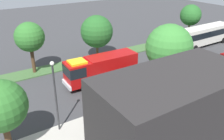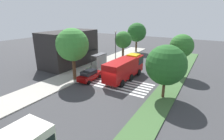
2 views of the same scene
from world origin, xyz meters
name	(u,v)px [view 1 (image 1 of 2)]	position (x,y,z in m)	size (l,w,h in m)	color
ground_plane	(128,74)	(0.00, 0.00, 0.00)	(120.00, 120.00, 0.00)	#38383A
sidewalk	(172,100)	(0.00, 8.19, 0.07)	(60.00, 4.92, 0.14)	#ADA89E
median_strip	(102,57)	(0.00, -7.23, 0.07)	(60.00, 3.00, 0.14)	#3D6033
crosswalk	(117,77)	(1.91, 0.00, 0.01)	(4.95, 10.32, 0.01)	silver
fire_truck	(99,68)	(4.53, 0.01, 1.98)	(9.57, 3.10, 3.55)	#A50C0C
parked_car_east	(145,83)	(0.85, 4.53, 0.89)	(4.55, 2.05, 1.73)	#720505
transit_bus	(205,34)	(-19.10, -2.58, 2.06)	(11.48, 2.97, 3.47)	silver
bus_stop_shelter	(108,102)	(7.69, 7.13, 1.89)	(3.50, 1.40, 2.46)	#4C4C51
bench_near_shelter	(140,101)	(3.69, 7.14, 0.59)	(1.60, 0.50, 0.90)	#2D472D
street_lamp	(55,92)	(12.42, 6.33, 4.06)	(0.36, 0.36, 6.71)	#2D2D30
storefront_building	(172,116)	(5.98, 13.62, 3.49)	(11.91, 6.75, 6.98)	#282626
sidewalk_tree_west	(169,48)	(-0.24, 6.73, 5.73)	(5.02, 5.02, 8.13)	#47301E
sidewalk_tree_east	(1,106)	(16.76, 6.73, 4.36)	(4.00, 4.00, 6.25)	#47301E
median_tree_far_west	(191,15)	(-20.07, -7.23, 4.54)	(4.04, 4.04, 6.44)	#513823
median_tree_west	(97,32)	(0.78, -7.23, 4.39)	(4.91, 4.91, 6.71)	#513823
median_tree_center	(30,37)	(10.75, -7.23, 5.11)	(3.89, 3.89, 6.96)	#47301E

